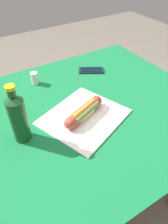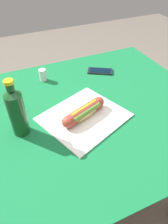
{
  "view_description": "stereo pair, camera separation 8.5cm",
  "coord_description": "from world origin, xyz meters",
  "px_view_note": "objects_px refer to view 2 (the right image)",
  "views": [
    {
      "loc": [
        0.4,
        0.59,
        1.33
      ],
      "look_at": [
        0.07,
        0.05,
        0.77
      ],
      "focal_mm": 33.57,
      "sensor_mm": 36.0,
      "label": 1
    },
    {
      "loc": [
        0.33,
        0.63,
        1.33
      ],
      "look_at": [
        0.07,
        0.05,
        0.77
      ],
      "focal_mm": 33.57,
      "sensor_mm": 36.0,
      "label": 2
    }
  ],
  "objects_px": {
    "hot_dog": "(84,112)",
    "cell_phone": "(100,71)",
    "salt_shaker": "(43,75)",
    "soda_bottle": "(17,111)"
  },
  "relations": [
    {
      "from": "hot_dog",
      "to": "soda_bottle",
      "type": "distance_m",
      "value": 0.26
    },
    {
      "from": "hot_dog",
      "to": "cell_phone",
      "type": "height_order",
      "value": "hot_dog"
    },
    {
      "from": "soda_bottle",
      "to": "salt_shaker",
      "type": "relative_size",
      "value": 3.82
    },
    {
      "from": "hot_dog",
      "to": "cell_phone",
      "type": "distance_m",
      "value": 0.38
    },
    {
      "from": "hot_dog",
      "to": "soda_bottle",
      "type": "height_order",
      "value": "soda_bottle"
    },
    {
      "from": "cell_phone",
      "to": "salt_shaker",
      "type": "xyz_separation_m",
      "value": [
        0.31,
        -0.05,
        0.03
      ]
    },
    {
      "from": "soda_bottle",
      "to": "salt_shaker",
      "type": "bearing_deg",
      "value": -118.36
    },
    {
      "from": "cell_phone",
      "to": "hot_dog",
      "type": "bearing_deg",
      "value": 52.72
    },
    {
      "from": "hot_dog",
      "to": "salt_shaker",
      "type": "height_order",
      "value": "salt_shaker"
    },
    {
      "from": "cell_phone",
      "to": "soda_bottle",
      "type": "relative_size",
      "value": 0.64
    }
  ]
}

